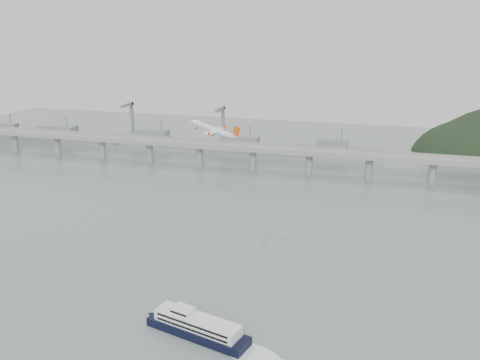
% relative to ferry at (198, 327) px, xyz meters
% --- Properties ---
extents(ground, '(900.00, 900.00, 0.00)m').
position_rel_ferry_xyz_m(ground, '(-11.81, 49.45, -3.87)').
color(ground, slate).
rests_on(ground, ground).
extents(bridge, '(800.00, 22.00, 23.90)m').
position_rel_ferry_xyz_m(bridge, '(-12.96, 249.45, 13.78)').
color(bridge, gray).
rests_on(bridge, ground).
extents(distant_fleet, '(453.00, 60.90, 40.00)m').
position_rel_ferry_xyz_m(distant_fleet, '(-167.17, 314.53, 2.35)').
color(distant_fleet, slate).
rests_on(distant_fleet, ground).
extents(ferry, '(74.49, 27.05, 14.28)m').
position_rel_ferry_xyz_m(ferry, '(0.00, 0.00, 0.00)').
color(ferry, black).
rests_on(ferry, ground).
extents(airliner, '(34.77, 31.33, 12.61)m').
position_rel_ferry_xyz_m(airliner, '(-37.13, 132.85, 55.46)').
color(airliner, white).
rests_on(airliner, ground).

